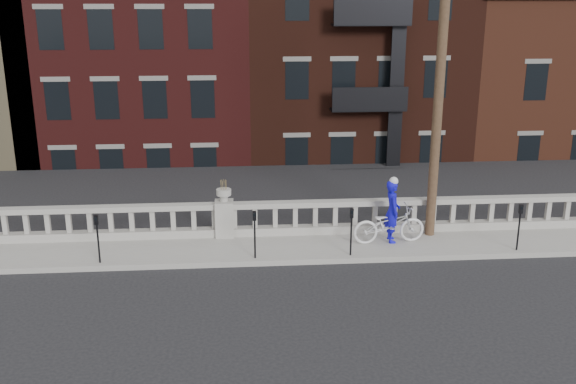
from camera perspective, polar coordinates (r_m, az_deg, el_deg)
name	(u,v)px	position (r m, az deg, el deg)	size (l,w,h in m)	color
ground	(223,299)	(15.93, -5.83, -9.40)	(120.00, 120.00, 0.00)	black
sidewalk	(225,250)	(18.64, -5.66, -5.13)	(32.00, 2.20, 0.15)	gray
balustrade	(225,220)	(19.33, -5.66, -2.53)	(28.00, 0.34, 1.03)	gray
planter_pedestal	(224,214)	(19.27, -5.68, -2.00)	(0.55, 0.55, 1.76)	gray
lower_level	(239,78)	(37.60, -4.40, 10.03)	(80.00, 44.00, 20.80)	#605E59
utility_pole	(441,65)	(18.88, 13.43, 10.95)	(1.60, 0.28, 10.00)	#422D1E
parking_meter_a	(97,233)	(17.93, -16.58, -3.54)	(0.10, 0.09, 1.36)	black
parking_meter_b	(255,229)	(17.52, -2.98, -3.31)	(0.10, 0.09, 1.36)	black
parking_meter_c	(351,226)	(17.78, 5.65, -3.07)	(0.10, 0.09, 1.36)	black
parking_meter_d	(520,222)	(19.18, 19.89, -2.52)	(0.10, 0.09, 1.36)	black
bicycle	(389,224)	(18.94, 8.96, -2.86)	(0.74, 2.12, 1.12)	silver
cyclist	(392,211)	(18.94, 9.25, -1.69)	(0.68, 0.44, 1.85)	#110DC4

